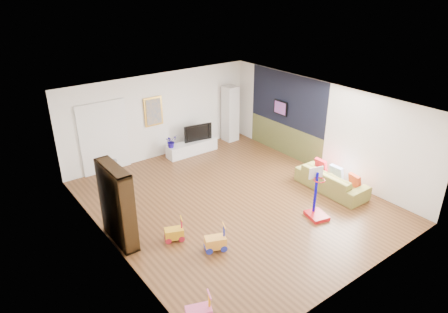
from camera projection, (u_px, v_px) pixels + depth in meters
floor at (233, 201)px, 10.48m from camera, size 6.50×7.50×0.00m
ceiling at (234, 102)px, 9.35m from camera, size 6.50×7.50×0.00m
wall_back at (160, 116)px, 12.63m from camera, size 6.50×0.00×2.70m
wall_front at (363, 223)px, 7.19m from camera, size 6.50×0.00×2.70m
wall_left at (109, 194)px, 8.13m from camera, size 0.00×7.50×2.70m
wall_right at (320, 127)px, 11.70m from camera, size 0.00×7.50×2.70m
navy_accent at (287, 100)px, 12.50m from camera, size 0.01×3.20×1.70m
olive_wainscot at (284, 140)px, 13.06m from camera, size 0.01×3.20×1.00m
doorway at (104, 138)px, 11.69m from camera, size 1.45×0.06×2.10m
painting_back at (153, 111)px, 12.38m from camera, size 0.62×0.06×0.92m
artwork_right at (280, 108)px, 12.73m from camera, size 0.04×0.56×0.46m
media_console at (192, 148)px, 13.20m from camera, size 1.76×0.45×0.41m
tall_cabinet at (230, 114)px, 13.98m from camera, size 0.47×0.47×1.96m
bookshelf at (117, 205)px, 8.59m from camera, size 0.33×1.25×1.82m
sofa at (331, 180)px, 10.91m from camera, size 0.82×2.04×0.59m
basketball_hoop at (319, 194)px, 9.52m from camera, size 0.56×0.63×1.29m
ride_on_yellow at (174, 230)px, 8.84m from camera, size 0.48×0.39×0.55m
ride_on_orange at (215, 238)px, 8.51m from camera, size 0.52×0.43×0.60m
ride_on_pink at (199, 309)px, 6.72m from camera, size 0.51×0.41×0.58m
child at (115, 174)px, 10.91m from camera, size 0.39×0.39×0.91m
tv at (197, 132)px, 13.18m from camera, size 0.98×0.28×0.56m
vase_plant at (171, 141)px, 12.63m from camera, size 0.41×0.37×0.40m
pillow_left at (355, 181)px, 10.53m from camera, size 0.16×0.38×0.37m
pillow_center at (337, 172)px, 10.98m from camera, size 0.11×0.39×0.39m
pillow_right at (321, 165)px, 11.38m from camera, size 0.11×0.38×0.38m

